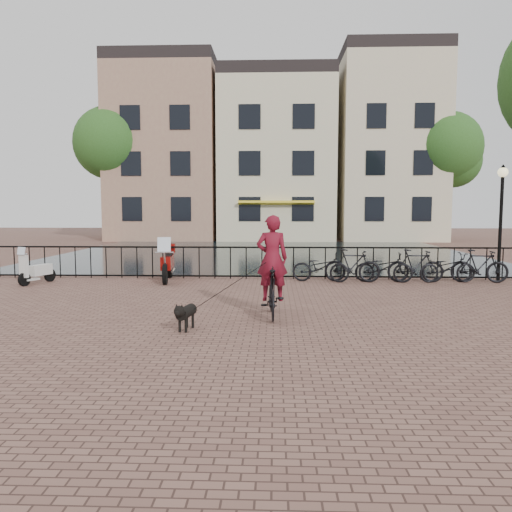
{
  "coord_description": "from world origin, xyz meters",
  "views": [
    {
      "loc": [
        0.4,
        -7.69,
        2.22
      ],
      "look_at": [
        0.0,
        3.0,
        1.2
      ],
      "focal_mm": 35.0,
      "sensor_mm": 36.0,
      "label": 1
    }
  ],
  "objects_px": {
    "dog": "(186,316)",
    "scooter": "(37,264)",
    "cyclist": "(272,272)",
    "motorcycle": "(167,258)",
    "lamp_post": "(501,203)"
  },
  "relations": [
    {
      "from": "dog",
      "to": "scooter",
      "type": "height_order",
      "value": "scooter"
    },
    {
      "from": "cyclist",
      "to": "dog",
      "type": "bearing_deg",
      "value": 34.89
    },
    {
      "from": "dog",
      "to": "motorcycle",
      "type": "xyz_separation_m",
      "value": [
        -1.68,
        6.18,
        0.45
      ]
    },
    {
      "from": "cyclist",
      "to": "motorcycle",
      "type": "height_order",
      "value": "cyclist"
    },
    {
      "from": "lamp_post",
      "to": "motorcycle",
      "type": "bearing_deg",
      "value": -178.93
    },
    {
      "from": "cyclist",
      "to": "scooter",
      "type": "bearing_deg",
      "value": -33.76
    },
    {
      "from": "lamp_post",
      "to": "motorcycle",
      "type": "distance_m",
      "value": 10.23
    },
    {
      "from": "lamp_post",
      "to": "scooter",
      "type": "relative_size",
      "value": 2.68
    },
    {
      "from": "lamp_post",
      "to": "dog",
      "type": "bearing_deg",
      "value": -142.87
    },
    {
      "from": "dog",
      "to": "scooter",
      "type": "xyz_separation_m",
      "value": [
        -5.41,
        5.46,
        0.31
      ]
    },
    {
      "from": "cyclist",
      "to": "scooter",
      "type": "xyz_separation_m",
      "value": [
        -6.97,
        4.28,
        -0.35
      ]
    },
    {
      "from": "lamp_post",
      "to": "cyclist",
      "type": "relative_size",
      "value": 1.41
    },
    {
      "from": "cyclist",
      "to": "motorcycle",
      "type": "relative_size",
      "value": 1.2
    },
    {
      "from": "dog",
      "to": "motorcycle",
      "type": "bearing_deg",
      "value": 116.06
    },
    {
      "from": "motorcycle",
      "to": "scooter",
      "type": "height_order",
      "value": "motorcycle"
    }
  ]
}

